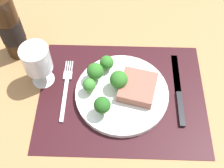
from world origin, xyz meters
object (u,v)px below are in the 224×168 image
(steak, at_px, (138,87))
(wine_bottle, at_px, (9,26))
(plate, at_px, (122,93))
(wine_glass, at_px, (37,61))
(fork, at_px, (66,89))
(knife, at_px, (179,94))

(steak, distance_m, wine_bottle, 0.38)
(plate, bearing_deg, wine_bottle, 154.67)
(steak, xyz_separation_m, wine_glass, (-0.26, 0.04, 0.05))
(plate, distance_m, fork, 0.15)
(fork, xyz_separation_m, wine_glass, (-0.07, 0.03, 0.08))
(steak, bearing_deg, plate, -170.44)
(wine_bottle, height_order, wine_glass, wine_bottle)
(wine_bottle, bearing_deg, steak, -21.71)
(fork, bearing_deg, wine_bottle, 137.65)
(wine_bottle, bearing_deg, plate, -25.33)
(fork, height_order, wine_glass, wine_glass)
(wine_glass, bearing_deg, knife, -6.17)
(fork, distance_m, wine_bottle, 0.22)
(fork, height_order, knife, knife)
(plate, bearing_deg, fork, 174.63)
(wine_bottle, bearing_deg, fork, -40.26)
(plate, height_order, wine_glass, wine_glass)
(steak, relative_size, knife, 0.42)
(steak, relative_size, fork, 0.51)
(plate, xyz_separation_m, steak, (0.04, 0.01, 0.02))
(knife, distance_m, wine_bottle, 0.49)
(steak, height_order, wine_bottle, wine_bottle)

